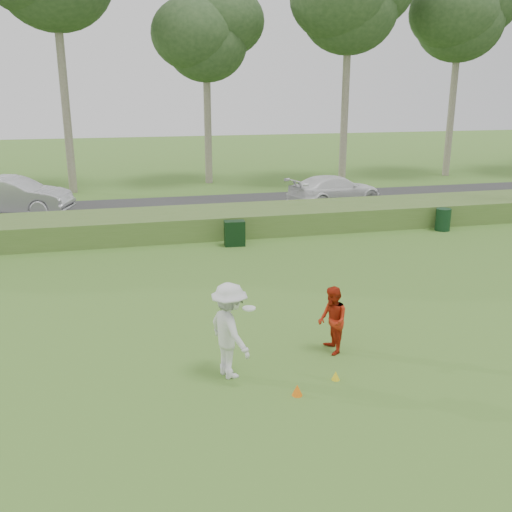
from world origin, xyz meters
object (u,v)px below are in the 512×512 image
object	(u,v)px
player_red	(332,320)
car_mid	(13,196)
cone_orange	(297,390)
trash_bin	(443,220)
car_right	(335,190)
cone_yellow	(336,375)
player_white	(230,331)
utility_cabinet	(235,233)

from	to	relation	value
player_red	car_mid	world-z (taller)	car_mid
player_red	cone_orange	xyz separation A→B (m)	(-1.32, -1.62, -0.65)
cone_orange	trash_bin	size ratio (longest dim) A/B	0.25
cone_orange	trash_bin	xyz separation A→B (m)	(9.90, 11.21, 0.34)
cone_orange	car_right	size ratio (longest dim) A/B	0.05
cone_orange	cone_yellow	bearing A→B (deg)	22.81
trash_bin	player_white	bearing A→B (deg)	-137.38
player_red	trash_bin	bearing A→B (deg)	140.24
player_white	trash_bin	xyz separation A→B (m)	(11.00, 10.12, -0.54)
player_red	cone_yellow	world-z (taller)	player_red
cone_yellow	trash_bin	distance (m)	14.04
player_white	cone_orange	distance (m)	1.79
player_white	trash_bin	world-z (taller)	player_white
player_red	cone_yellow	size ratio (longest dim) A/B	8.11
utility_cabinet	player_red	bearing A→B (deg)	-84.13
player_white	cone_yellow	world-z (taller)	player_white
cone_yellow	trash_bin	bearing A→B (deg)	50.38
car_right	player_white	bearing A→B (deg)	137.17
player_white	car_mid	size ratio (longest dim) A/B	0.38
car_right	car_mid	bearing A→B (deg)	70.06
player_red	utility_cabinet	size ratio (longest dim) A/B	1.62
car_right	cone_orange	bearing A→B (deg)	141.71
cone_orange	trash_bin	bearing A→B (deg)	48.56
player_red	car_right	xyz separation A→B (m)	(6.12, 15.58, 0.01)
player_white	trash_bin	distance (m)	14.95
player_red	utility_cabinet	world-z (taller)	player_red
player_white	cone_orange	bearing A→B (deg)	-152.98
player_white	cone_orange	size ratio (longest dim) A/B	8.74
player_white	trash_bin	bearing A→B (deg)	-65.41
player_white	utility_cabinet	distance (m)	10.09
utility_cabinet	trash_bin	size ratio (longest dim) A/B	1.03
cone_yellow	car_mid	xyz separation A→B (m)	(-8.79, 18.15, 0.83)
utility_cabinet	car_mid	distance (m)	11.69
cone_yellow	utility_cabinet	distance (m)	10.55
utility_cabinet	trash_bin	xyz separation A→B (m)	(8.88, 0.27, -0.01)
cone_yellow	car_mid	world-z (taller)	car_mid
player_red	car_right	distance (m)	16.74
trash_bin	car_mid	bearing A→B (deg)	157.55
cone_yellow	player_white	bearing A→B (deg)	161.17
player_white	utility_cabinet	xyz separation A→B (m)	(2.12, 9.85, -0.53)
utility_cabinet	car_right	world-z (taller)	car_right
player_red	car_right	bearing A→B (deg)	160.60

